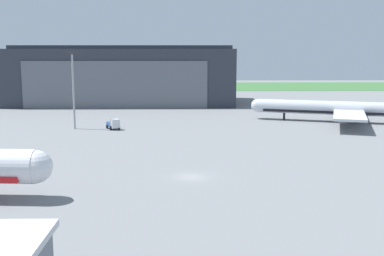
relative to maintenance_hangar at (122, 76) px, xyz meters
The scene contains 6 objects.
ground_plane 101.49m from the maintenance_hangar, 77.20° to the right, with size 440.00×440.00×0.00m, color slate.
grass_field_strip 78.01m from the maintenance_hangar, 73.19° to the left, with size 440.00×56.00×0.08m, color #3C7039.
maintenance_hangar is the anchor object (origin of this frame).
airliner_far_left 78.02m from the maintenance_hangar, 37.02° to the right, with size 45.18×38.37×11.28m.
ops_van 57.27m from the maintenance_hangar, 84.87° to the right, with size 3.66×4.69×2.47m.
apron_light_mast 55.80m from the maintenance_hangar, 94.10° to the right, with size 2.40×0.50×17.92m.
Camera 1 is at (-1.05, -66.16, 18.03)m, focal length 44.41 mm.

